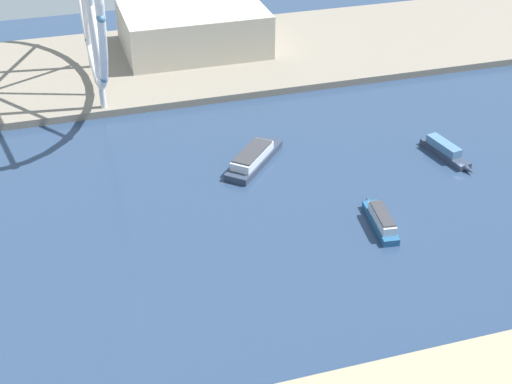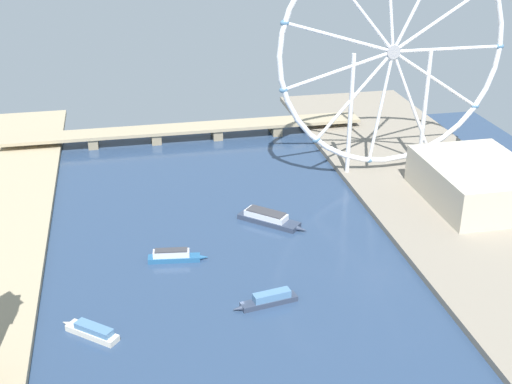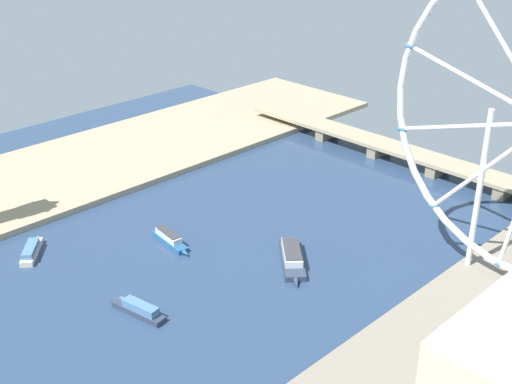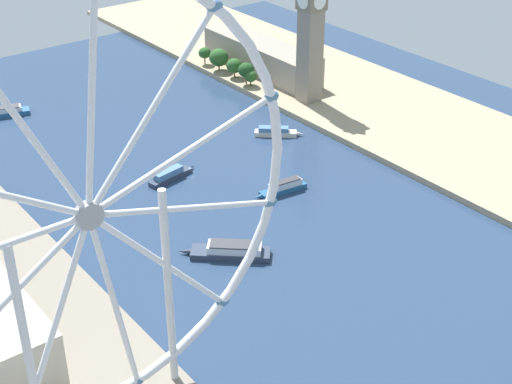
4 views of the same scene
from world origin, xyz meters
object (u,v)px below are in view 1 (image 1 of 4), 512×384
Objects in this scene: tour_boat_0 at (381,219)px; tour_boat_2 at (254,157)px; tour_boat_3 at (445,151)px; riverside_hall at (193,28)px.

tour_boat_2 is (48.46, 26.84, 0.15)m from tour_boat_0.
tour_boat_2 reaches higher than tour_boat_0.
tour_boat_2 is at bearing 36.07° from tour_boat_0.
riverside_hall is at bearing -161.92° from tour_boat_3.
riverside_hall reaches higher than tour_boat_0.
tour_boat_0 is 55.39m from tour_boat_2.
tour_boat_0 is 53.00m from tour_boat_3.
riverside_hall is 2.38× the size of tour_boat_3.
tour_boat_0 is 0.98× the size of tour_boat_3.
tour_boat_3 is (-15.05, -67.98, -0.31)m from tour_boat_2.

